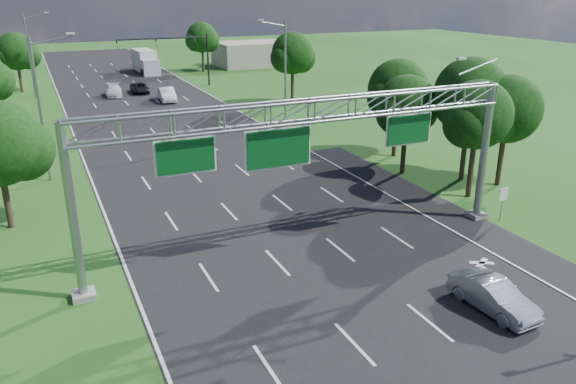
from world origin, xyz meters
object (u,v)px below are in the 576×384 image
traffic_signal (182,49)px  box_truck (145,62)px  regulatory_sign (503,197)px  silver_sedan (493,296)px  sign_gantry (313,123)px

traffic_signal → box_truck: traffic_signal is taller
regulatory_sign → silver_sedan: 10.51m
traffic_signal → box_truck: 16.60m
sign_gantry → box_truck: size_ratio=2.51×
regulatory_sign → sign_gantry: bearing=175.2°
regulatory_sign → box_truck: bearing=95.7°
sign_gantry → silver_sedan: size_ratio=5.66×
sign_gantry → traffic_signal: (7.15, 53.00, -1.72)m
traffic_signal → silver_sedan: (-2.61, -61.30, -4.48)m
sign_gantry → box_truck: bearing=85.8°
sign_gantry → traffic_signal: 53.51m
traffic_signal → silver_sedan: bearing=-92.4°
regulatory_sign → traffic_signal: bearing=95.2°
traffic_signal → box_truck: (-2.09, 16.10, -3.48)m
regulatory_sign → silver_sedan: bearing=-136.0°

